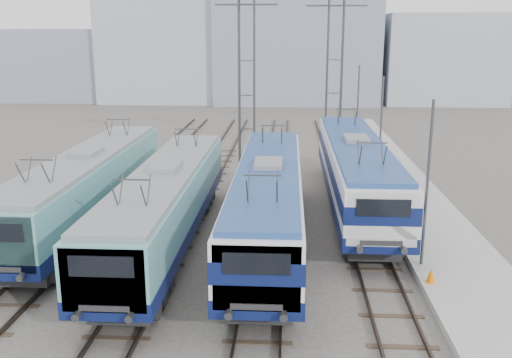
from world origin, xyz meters
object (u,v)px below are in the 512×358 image
object	(u,v)px
locomotive_center_left	(166,202)
locomotive_far_right	(356,168)
catenary_tower_west	(247,73)
catenary_tower_east	(334,71)
locomotive_center_right	(268,197)
mast_mid	(380,136)
locomotive_far_left	(87,184)
mast_front	(427,188)
mast_rear	(358,110)
safety_cone	(431,275)

from	to	relation	value
locomotive_center_left	locomotive_far_right	world-z (taller)	locomotive_far_right
catenary_tower_west	catenary_tower_east	xyz separation A→B (m)	(6.50, 2.00, 0.00)
locomotive_center_right	catenary_tower_east	distance (m)	20.53
locomotive_center_right	mast_mid	size ratio (longest dim) A/B	2.62
locomotive_center_left	locomotive_far_right	xyz separation A→B (m)	(9.00, 6.32, 0.18)
locomotive_far_left	mast_front	xyz separation A→B (m)	(15.35, -4.51, 1.25)
locomotive_center_right	mast_mid	world-z (taller)	mast_mid
catenary_tower_west	mast_rear	bearing A→B (deg)	24.94
locomotive_far_right	mast_front	distance (m)	8.40
locomotive_far_left	mast_rear	world-z (taller)	mast_rear
locomotive_center_left	mast_rear	distance (m)	24.74
mast_mid	locomotive_far_left	bearing A→B (deg)	-153.98
mast_rear	safety_cone	xyz separation A→B (m)	(-0.04, -25.78, -2.91)
locomotive_center_left	catenary_tower_west	size ratio (longest dim) A/B	1.49
catenary_tower_west	mast_rear	xyz separation A→B (m)	(8.60, 4.00, -3.14)
locomotive_far_right	catenary_tower_west	size ratio (longest dim) A/B	1.58
locomotive_center_right	locomotive_far_right	world-z (taller)	locomotive_far_right
locomotive_far_right	locomotive_far_left	bearing A→B (deg)	-165.01
locomotive_far_left	mast_rear	distance (m)	24.84
catenary_tower_west	catenary_tower_east	world-z (taller)	same
locomotive_far_left	catenary_tower_east	bearing A→B (deg)	52.86
locomotive_far_left	catenary_tower_west	xyz separation A→B (m)	(6.75, 15.49, 4.39)
locomotive_far_right	mast_front	world-z (taller)	mast_front
locomotive_far_left	mast_front	world-z (taller)	mast_front
locomotive_far_left	locomotive_far_right	xyz separation A→B (m)	(13.50, 3.62, 0.15)
mast_mid	safety_cone	bearing A→B (deg)	-90.18
mast_front	safety_cone	xyz separation A→B (m)	(-0.04, -1.78, -2.91)
locomotive_center_left	locomotive_center_right	size ratio (longest dim) A/B	0.97
mast_front	mast_rear	bearing A→B (deg)	90.00
locomotive_center_right	safety_cone	xyz separation A→B (m)	(6.31, -4.16, -1.75)
mast_front	mast_rear	distance (m)	24.00
locomotive_center_left	mast_front	bearing A→B (deg)	-9.44
locomotive_center_left	mast_mid	world-z (taller)	mast_mid
locomotive_far_right	safety_cone	xyz separation A→B (m)	(1.81, -9.90, -1.82)
locomotive_center_left	locomotive_center_right	bearing A→B (deg)	7.29
catenary_tower_east	mast_front	distance (m)	22.32
locomotive_center_left	locomotive_center_right	distance (m)	4.54
locomotive_far_left	catenary_tower_west	bearing A→B (deg)	66.46
safety_cone	catenary_tower_west	bearing A→B (deg)	111.45
mast_mid	mast_rear	bearing A→B (deg)	90.00
catenary_tower_east	mast_mid	world-z (taller)	catenary_tower_east
catenary_tower_west	mast_front	distance (m)	22.00
locomotive_center_left	locomotive_far_left	bearing A→B (deg)	149.03
locomotive_far_left	locomotive_center_left	bearing A→B (deg)	-30.97
mast_front	locomotive_far_right	bearing A→B (deg)	102.83
mast_front	safety_cone	bearing A→B (deg)	-91.41
mast_front	mast_mid	xyz separation A→B (m)	(0.00, 12.00, 0.00)
locomotive_far_right	mast_rear	world-z (taller)	mast_rear
locomotive_center_left	mast_mid	bearing A→B (deg)	43.22
locomotive_far_left	catenary_tower_west	distance (m)	17.46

